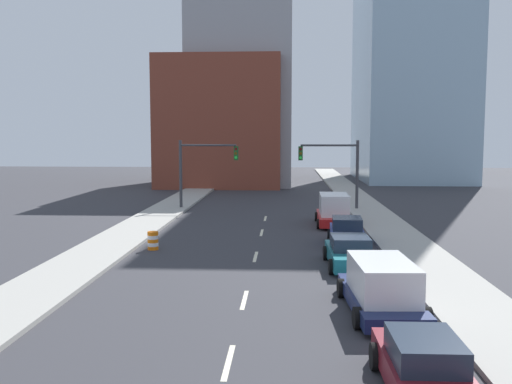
# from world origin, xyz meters

# --- Properties ---
(sidewalk_left) EXTENTS (3.16, 92.67, 0.18)m
(sidewalk_left) POSITION_xyz_m (-7.93, 46.33, 0.09)
(sidewalk_left) COLOR #9E9B93
(sidewalk_left) RESTS_ON ground
(sidewalk_right) EXTENTS (3.16, 92.67, 0.18)m
(sidewalk_right) POSITION_xyz_m (7.93, 46.33, 0.09)
(sidewalk_right) COLOR #9E9B93
(sidewalk_right) RESTS_ON ground
(lane_stripe_at_9m) EXTENTS (0.16, 2.40, 0.01)m
(lane_stripe_at_9m) POSITION_xyz_m (0.00, 8.72, 0.00)
(lane_stripe_at_9m) COLOR beige
(lane_stripe_at_9m) RESTS_ON ground
(lane_stripe_at_14m) EXTENTS (0.16, 2.40, 0.01)m
(lane_stripe_at_14m) POSITION_xyz_m (0.00, 14.42, 0.00)
(lane_stripe_at_14m) COLOR beige
(lane_stripe_at_14m) RESTS_ON ground
(lane_stripe_at_22m) EXTENTS (0.16, 2.40, 0.01)m
(lane_stripe_at_22m) POSITION_xyz_m (0.00, 21.80, 0.00)
(lane_stripe_at_22m) COLOR beige
(lane_stripe_at_22m) RESTS_ON ground
(lane_stripe_at_29m) EXTENTS (0.16, 2.40, 0.01)m
(lane_stripe_at_29m) POSITION_xyz_m (0.00, 28.75, 0.00)
(lane_stripe_at_29m) COLOR beige
(lane_stripe_at_29m) RESTS_ON ground
(lane_stripe_at_35m) EXTENTS (0.16, 2.40, 0.01)m
(lane_stripe_at_35m) POSITION_xyz_m (0.00, 34.70, 0.00)
(lane_stripe_at_35m) COLOR beige
(lane_stripe_at_35m) RESTS_ON ground
(building_brick_left) EXTENTS (14.00, 16.00, 14.74)m
(building_brick_left) POSITION_xyz_m (-6.19, 63.44, 7.37)
(building_brick_left) COLOR brown
(building_brick_left) RESTS_ON ground
(building_office_center) EXTENTS (12.00, 20.00, 21.58)m
(building_office_center) POSITION_xyz_m (-3.99, 67.44, 10.79)
(building_office_center) COLOR #99999E
(building_office_center) RESTS_ON ground
(building_glass_right) EXTENTS (13.00, 20.00, 41.67)m
(building_glass_right) POSITION_xyz_m (17.69, 71.44, 20.84)
(building_glass_right) COLOR #99B7CC
(building_glass_right) RESTS_ON ground
(traffic_signal_left) EXTENTS (4.76, 0.35, 5.55)m
(traffic_signal_left) POSITION_xyz_m (-5.52, 39.46, 3.65)
(traffic_signal_left) COLOR #38383D
(traffic_signal_left) RESTS_ON ground
(traffic_signal_right) EXTENTS (4.76, 0.35, 5.55)m
(traffic_signal_right) POSITION_xyz_m (5.61, 39.46, 3.65)
(traffic_signal_right) COLOR #38383D
(traffic_signal_right) RESTS_ON ground
(traffic_barrel) EXTENTS (0.56, 0.56, 0.95)m
(traffic_barrel) POSITION_xyz_m (-5.44, 23.25, 0.47)
(traffic_barrel) COLOR orange
(traffic_barrel) RESTS_ON ground
(sedan_maroon) EXTENTS (2.01, 4.63, 1.40)m
(sedan_maroon) POSITION_xyz_m (4.67, 7.01, 0.65)
(sedan_maroon) COLOR maroon
(sedan_maroon) RESTS_ON ground
(box_truck_navy) EXTENTS (2.59, 5.68, 1.82)m
(box_truck_navy) POSITION_xyz_m (4.70, 13.13, 0.88)
(box_truck_navy) COLOR #141E47
(box_truck_navy) RESTS_ON ground
(sedan_teal) EXTENTS (2.24, 4.67, 1.41)m
(sedan_teal) POSITION_xyz_m (4.39, 19.87, 0.65)
(sedan_teal) COLOR #196B75
(sedan_teal) RESTS_ON ground
(sedan_blue) EXTENTS (2.26, 4.59, 1.51)m
(sedan_blue) POSITION_xyz_m (4.80, 25.11, 0.68)
(sedan_blue) COLOR navy
(sedan_blue) RESTS_ON ground
(box_truck_red) EXTENTS (2.42, 5.35, 2.08)m
(box_truck_red) POSITION_xyz_m (4.64, 31.87, 0.98)
(box_truck_red) COLOR red
(box_truck_red) RESTS_ON ground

